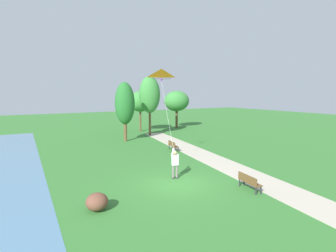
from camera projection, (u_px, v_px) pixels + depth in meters
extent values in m
plane|color=#33702D|center=(177.00, 184.00, 14.94)|extent=(120.00, 120.00, 0.00)
cube|color=#B7AD99|center=(222.00, 164.00, 19.21)|extent=(6.54, 32.04, 0.02)
cube|color=#232328|center=(173.00, 178.00, 15.91)|extent=(0.17, 0.26, 0.06)
cylinder|color=slate|center=(173.00, 172.00, 15.84)|extent=(0.14, 0.14, 0.82)
cube|color=#232328|center=(177.00, 178.00, 15.97)|extent=(0.17, 0.26, 0.06)
cylinder|color=slate|center=(177.00, 171.00, 15.89)|extent=(0.14, 0.14, 0.82)
cube|color=white|center=(175.00, 160.00, 15.78)|extent=(0.44, 0.32, 0.60)
sphere|color=tan|center=(175.00, 153.00, 15.72)|extent=(0.22, 0.22, 0.22)
ellipsoid|color=tan|center=(175.00, 152.00, 15.70)|extent=(0.28, 0.28, 0.13)
cylinder|color=white|center=(173.00, 152.00, 15.91)|extent=(0.46, 0.46, 0.43)
cylinder|color=white|center=(175.00, 152.00, 15.95)|extent=(0.21, 0.56, 0.43)
sphere|color=tan|center=(173.00, 150.00, 16.07)|extent=(0.10, 0.10, 0.10)
pyramid|color=orange|center=(161.00, 75.00, 18.54)|extent=(1.68, 1.25, 0.62)
cone|color=purple|center=(161.00, 80.00, 18.89)|extent=(0.27, 0.27, 0.22)
cylinder|color=black|center=(161.00, 79.00, 18.88)|extent=(1.34, 0.65, 0.02)
cylinder|color=silver|center=(167.00, 113.00, 17.48)|extent=(0.98, 3.40, 4.43)
cube|color=brown|center=(250.00, 182.00, 13.96)|extent=(0.63, 1.54, 0.05)
cube|color=brown|center=(247.00, 179.00, 13.86)|extent=(0.23, 1.49, 0.40)
cube|color=#2D2D33|center=(244.00, 182.00, 14.67)|extent=(0.07, 0.07, 0.45)
cube|color=#2D2D33|center=(240.00, 182.00, 14.55)|extent=(0.07, 0.07, 0.45)
cube|color=#2D2D33|center=(261.00, 190.00, 13.44)|extent=(0.07, 0.07, 0.45)
cube|color=#2D2D33|center=(256.00, 191.00, 13.32)|extent=(0.07, 0.07, 0.45)
cube|color=brown|center=(174.00, 146.00, 23.61)|extent=(0.63, 1.54, 0.05)
cube|color=brown|center=(172.00, 144.00, 23.51)|extent=(0.23, 1.49, 0.40)
cube|color=#2D2D33|center=(172.00, 147.00, 24.31)|extent=(0.07, 0.07, 0.45)
cube|color=#2D2D33|center=(169.00, 147.00, 24.19)|extent=(0.07, 0.07, 0.45)
cube|color=#2D2D33|center=(178.00, 149.00, 23.08)|extent=(0.07, 0.07, 0.45)
cube|color=#2D2D33|center=(175.00, 150.00, 22.96)|extent=(0.07, 0.07, 0.45)
cylinder|color=brown|center=(150.00, 121.00, 32.03)|extent=(0.29, 0.29, 3.51)
ellipsoid|color=#387F38|center=(150.00, 95.00, 31.60)|extent=(2.65, 2.29, 4.54)
cylinder|color=brown|center=(177.00, 118.00, 39.18)|extent=(0.37, 0.37, 3.01)
ellipsoid|color=#387F38|center=(177.00, 101.00, 38.85)|extent=(3.97, 3.23, 3.09)
cylinder|color=brown|center=(140.00, 120.00, 35.38)|extent=(0.25, 0.25, 3.16)
ellipsoid|color=#387F38|center=(140.00, 101.00, 35.05)|extent=(3.07, 3.43, 2.81)
cylinder|color=brown|center=(125.00, 130.00, 28.20)|extent=(0.34, 0.34, 2.56)
ellipsoid|color=#236628|center=(125.00, 103.00, 27.83)|extent=(2.16, 2.09, 4.60)
ellipsoid|color=brown|center=(97.00, 202.00, 11.53)|extent=(1.00, 1.01, 0.80)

